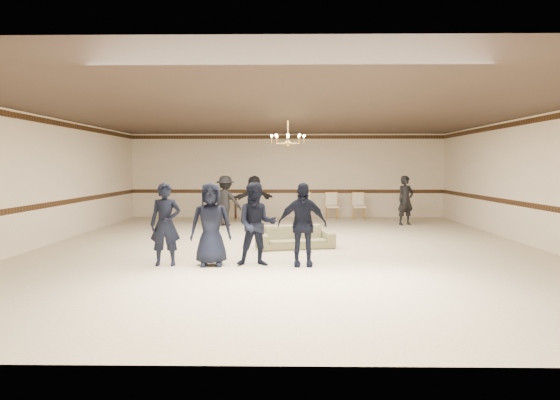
{
  "coord_description": "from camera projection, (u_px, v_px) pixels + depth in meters",
  "views": [
    {
      "loc": [
        -0.03,
        -11.63,
        1.96
      ],
      "look_at": [
        -0.18,
        -0.5,
        1.19
      ],
      "focal_mm": 31.02,
      "sensor_mm": 36.0,
      "label": 1
    }
  ],
  "objects": [
    {
      "name": "boy_d",
      "position": [
        302.0,
        224.0,
        9.5
      ],
      "size": [
        0.98,
        0.44,
        1.64
      ],
      "primitive_type": "imported",
      "rotation": [
        0.0,
        0.0,
        0.04
      ],
      "color": "black",
      "rests_on": "floor"
    },
    {
      "name": "adult_left",
      "position": [
        225.0,
        201.0,
        15.93
      ],
      "size": [
        1.19,
        0.87,
        1.65
      ],
      "primitive_type": "imported",
      "rotation": [
        0.0,
        0.0,
        2.88
      ],
      "color": "black",
      "rests_on": "floor"
    },
    {
      "name": "console_table",
      "position": [
        225.0,
        208.0,
        18.15
      ],
      "size": [
        0.94,
        0.43,
        0.78
      ],
      "primitive_type": "cube",
      "rotation": [
        0.0,
        0.0,
        -0.04
      ],
      "color": "#331F11",
      "rests_on": "floor"
    },
    {
      "name": "boy_c",
      "position": [
        256.0,
        224.0,
        9.51
      ],
      "size": [
        0.83,
        0.66,
        1.64
      ],
      "primitive_type": "imported",
      "rotation": [
        0.0,
        0.0,
        0.04
      ],
      "color": "black",
      "rests_on": "floor"
    },
    {
      "name": "crown_molding",
      "position": [
        287.0,
        137.0,
        18.49
      ],
      "size": [
        12.0,
        0.02,
        0.14
      ],
      "primitive_type": "cube",
      "color": "#3C2412",
      "rests_on": "wall_back"
    },
    {
      "name": "chandelier",
      "position": [
        288.0,
        131.0,
        12.53
      ],
      "size": [
        0.94,
        0.94,
        0.89
      ],
      "primitive_type": null,
      "color": "#AF8B38",
      "rests_on": "ceiling"
    },
    {
      "name": "banquet_chair_left",
      "position": [
        305.0,
        206.0,
        17.9
      ],
      "size": [
        0.5,
        0.5,
        0.98
      ],
      "primitive_type": null,
      "rotation": [
        0.0,
        0.0,
        0.06
      ],
      "color": "beige",
      "rests_on": "floor"
    },
    {
      "name": "adult_right",
      "position": [
        406.0,
        200.0,
        16.14
      ],
      "size": [
        0.71,
        0.6,
        1.65
      ],
      "primitive_type": "imported",
      "rotation": [
        0.0,
        0.0,
        0.39
      ],
      "color": "black",
      "rests_on": "floor"
    },
    {
      "name": "adult_mid",
      "position": [
        254.0,
        199.0,
        16.61
      ],
      "size": [
        1.59,
        1.13,
        1.65
      ],
      "primitive_type": "imported",
      "rotation": [
        0.0,
        0.0,
        3.61
      ],
      "color": "black",
      "rests_on": "floor"
    },
    {
      "name": "banquet_chair_right",
      "position": [
        359.0,
        206.0,
        17.87
      ],
      "size": [
        0.5,
        0.5,
        0.98
      ],
      "primitive_type": null,
      "rotation": [
        0.0,
        0.0,
        0.06
      ],
      "color": "beige",
      "rests_on": "floor"
    },
    {
      "name": "banquet_chair_mid",
      "position": [
        332.0,
        206.0,
        17.89
      ],
      "size": [
        0.52,
        0.52,
        0.98
      ],
      "primitive_type": null,
      "rotation": [
        0.0,
        0.0,
        0.1
      ],
      "color": "beige",
      "rests_on": "floor"
    },
    {
      "name": "chair_rail",
      "position": [
        287.0,
        191.0,
        18.63
      ],
      "size": [
        12.0,
        0.02,
        0.14
      ],
      "primitive_type": "cube",
      "color": "#3C2412",
      "rests_on": "wall_back"
    },
    {
      "name": "boy_a",
      "position": [
        165.0,
        224.0,
        9.54
      ],
      "size": [
        0.62,
        0.43,
        1.64
      ],
      "primitive_type": "imported",
      "rotation": [
        0.0,
        0.0,
        0.07
      ],
      "color": "black",
      "rests_on": "floor"
    },
    {
      "name": "room",
      "position": [
        288.0,
        181.0,
        11.62
      ],
      "size": [
        12.01,
        14.01,
        3.21
      ],
      "color": "beige",
      "rests_on": "ground"
    },
    {
      "name": "boy_b",
      "position": [
        211.0,
        224.0,
        9.52
      ],
      "size": [
        0.85,
        0.6,
        1.64
      ],
      "primitive_type": "imported",
      "rotation": [
        0.0,
        0.0,
        0.1
      ],
      "color": "black",
      "rests_on": "floor"
    },
    {
      "name": "settee",
      "position": [
        295.0,
        237.0,
        11.6
      ],
      "size": [
        1.96,
        1.13,
        0.54
      ],
      "primitive_type": "imported",
      "rotation": [
        0.0,
        0.0,
        0.23
      ],
      "color": "olive",
      "rests_on": "floor"
    }
  ]
}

